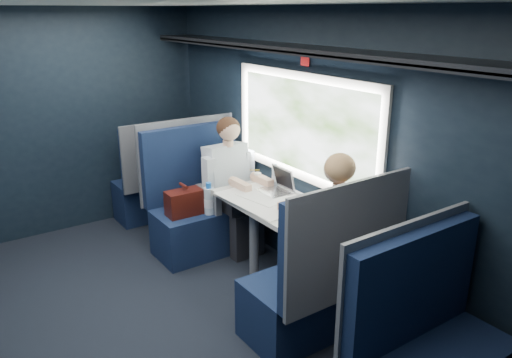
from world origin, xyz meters
TOP-DOWN VIEW (x-y plane):
  - ground at (0.00, 0.00)m, footprint 2.80×4.20m
  - room_shell at (0.02, 0.00)m, footprint 3.00×4.40m
  - table at (1.03, 0.00)m, footprint 0.62×1.00m
  - seat_bay_near at (0.84, 0.87)m, footprint 1.04×0.62m
  - seat_bay_far at (0.85, -0.87)m, footprint 1.04×0.62m
  - seat_row_front at (0.85, 1.80)m, footprint 1.04×0.51m
  - seat_row_back at (0.85, -1.80)m, footprint 1.04×0.51m
  - man at (1.10, 0.70)m, footprint 0.53×0.56m
  - woman at (1.10, -0.71)m, footprint 0.53×0.56m
  - papers at (1.01, 0.02)m, footprint 0.59×0.82m
  - laptop at (1.22, 0.12)m, footprint 0.22×0.29m
  - bottle_small at (1.29, 0.26)m, footprint 0.06×0.06m
  - cup at (1.22, 0.44)m, footprint 0.07×0.07m

SIDE VIEW (x-z plane):
  - ground at x=0.00m, z-range -0.01..0.00m
  - seat_row_front at x=0.85m, z-range -0.17..0.99m
  - seat_row_back at x=0.85m, z-range -0.17..0.99m
  - seat_bay_far at x=0.85m, z-range -0.22..1.04m
  - seat_bay_near at x=0.84m, z-range -0.21..1.05m
  - table at x=1.03m, z-range 0.29..1.03m
  - man at x=1.10m, z-range 0.06..1.38m
  - woman at x=1.10m, z-range 0.07..1.39m
  - papers at x=1.01m, z-range 0.74..0.75m
  - cup at x=1.22m, z-range 0.74..0.83m
  - laptop at x=1.22m, z-range 0.69..0.91m
  - bottle_small at x=1.29m, z-range 0.73..0.93m
  - room_shell at x=0.02m, z-range 0.28..2.68m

